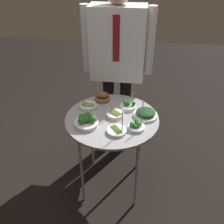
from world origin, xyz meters
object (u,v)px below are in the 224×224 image
at_px(bowl_broccoli_back_right, 136,126).
at_px(waiter_figure, 117,53).
at_px(serving_cart, 112,123).
at_px(bowl_roast_back_left, 102,97).
at_px(bowl_asparagus_front_right, 115,114).
at_px(bowl_broccoli_far_rim, 128,105).
at_px(bowl_broccoli_front_center, 87,121).
at_px(bowl_spinach_mid_left, 146,114).
at_px(bowl_asparagus_center, 88,106).
at_px(bowl_asparagus_near_rim, 117,131).

relative_size(bowl_broccoli_back_right, waiter_figure, 0.10).
height_order(serving_cart, bowl_roast_back_left, bowl_roast_back_left).
relative_size(bowl_asparagus_front_right, waiter_figure, 0.09).
xyz_separation_m(bowl_broccoli_back_right, bowl_broccoli_far_rim, (-0.07, 0.26, 0.00)).
xyz_separation_m(bowl_broccoli_front_center, bowl_roast_back_left, (0.06, 0.35, -0.00)).
height_order(bowl_broccoli_back_right, bowl_spinach_mid_left, bowl_spinach_mid_left).
bearing_deg(bowl_broccoli_front_center, serving_cart, 33.83).
distance_m(bowl_asparagus_front_right, bowl_asparagus_center, 0.24).
xyz_separation_m(bowl_asparagus_near_rim, bowl_broccoli_far_rim, (0.06, 0.32, 0.01)).
bearing_deg(waiter_figure, bowl_asparagus_center, -115.85).
height_order(bowl_asparagus_front_right, waiter_figure, waiter_figure).
height_order(bowl_roast_back_left, waiter_figure, waiter_figure).
relative_size(bowl_asparagus_front_right, bowl_asparagus_center, 0.95).
distance_m(bowl_asparagus_near_rim, bowl_asparagus_center, 0.38).
bearing_deg(serving_cart, bowl_broccoli_far_rim, 53.15).
xyz_separation_m(bowl_asparagus_near_rim, bowl_roast_back_left, (-0.16, 0.41, 0.02)).
distance_m(bowl_broccoli_back_right, bowl_broccoli_far_rim, 0.27).
distance_m(bowl_broccoli_far_rim, waiter_figure, 0.48).
bearing_deg(bowl_broccoli_front_center, bowl_asparagus_front_right, 35.83).
bearing_deg(bowl_asparagus_front_right, bowl_broccoli_front_center, -144.17).
height_order(bowl_asparagus_front_right, bowl_broccoli_back_right, bowl_broccoli_back_right).
height_order(bowl_roast_back_left, bowl_broccoli_far_rim, bowl_roast_back_left).
relative_size(bowl_roast_back_left, bowl_broccoli_far_rim, 1.28).
relative_size(bowl_broccoli_front_center, bowl_broccoli_far_rim, 1.24).
height_order(bowl_broccoli_front_center, bowl_broccoli_far_rim, bowl_broccoli_far_rim).
distance_m(serving_cart, bowl_broccoli_far_rim, 0.20).
xyz_separation_m(bowl_asparagus_near_rim, bowl_asparagus_center, (-0.26, 0.28, 0.00)).
bearing_deg(bowl_asparagus_front_right, bowl_roast_back_left, 120.68).
relative_size(bowl_broccoli_back_right, bowl_roast_back_left, 0.92).
xyz_separation_m(bowl_asparagus_front_right, bowl_asparagus_center, (-0.22, 0.09, -0.00)).
bearing_deg(bowl_broccoli_front_center, bowl_asparagus_near_rim, -14.33).
relative_size(bowl_asparagus_front_right, bowl_asparagus_near_rim, 0.77).
bearing_deg(bowl_asparagus_near_rim, bowl_roast_back_left, 111.72).
xyz_separation_m(bowl_broccoli_front_center, bowl_broccoli_far_rim, (0.28, 0.26, -0.01)).
bearing_deg(serving_cart, bowl_asparagus_center, 150.73).
bearing_deg(bowl_spinach_mid_left, bowl_asparagus_front_right, -174.35).
bearing_deg(bowl_broccoli_back_right, bowl_asparagus_front_right, 140.69).
bearing_deg(bowl_asparagus_center, bowl_broccoli_front_center, -81.12).
bearing_deg(bowl_broccoli_back_right, bowl_roast_back_left, 129.83).
distance_m(bowl_asparagus_front_right, bowl_spinach_mid_left, 0.23).
xyz_separation_m(bowl_asparagus_center, bowl_broccoli_far_rim, (0.31, 0.03, 0.01)).
height_order(bowl_broccoli_front_center, bowl_asparagus_center, bowl_asparagus_center).
xyz_separation_m(bowl_asparagus_front_right, bowl_spinach_mid_left, (0.23, 0.02, 0.01)).
xyz_separation_m(bowl_roast_back_left, bowl_broccoli_far_rim, (0.22, -0.09, -0.01)).
distance_m(serving_cart, bowl_asparagus_front_right, 0.07).
bearing_deg(bowl_broccoli_front_center, bowl_broccoli_far_rim, 43.01).
height_order(bowl_asparagus_near_rim, bowl_roast_back_left, bowl_asparagus_near_rim).
bearing_deg(bowl_broccoli_far_rim, bowl_spinach_mid_left, -36.52).
bearing_deg(bowl_broccoli_front_center, waiter_figure, 76.01).
xyz_separation_m(bowl_broccoli_front_center, bowl_spinach_mid_left, (0.41, 0.16, -0.01)).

